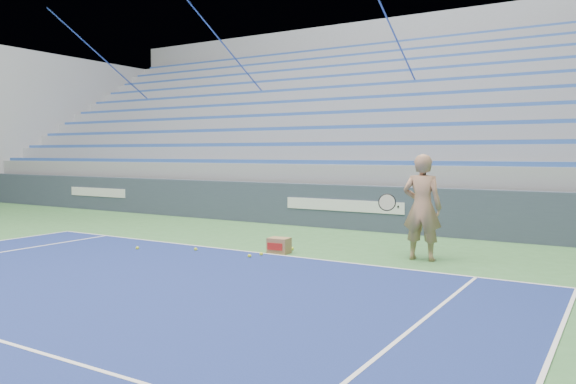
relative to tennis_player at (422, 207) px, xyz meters
The scene contains 9 objects.
sponsor_barrier 4.24m from the tennis_player, 134.01° to the left, with size 30.00×0.32×1.10m.
bleachers 9.34m from the tennis_player, 108.56° to the left, with size 31.00×9.15×7.30m.
tennis_player is the anchor object (origin of this frame).
ball_box 2.74m from the tennis_player, 163.53° to the right, with size 0.42×0.33×0.30m.
tennis_ball_0 3.03m from the tennis_player, 156.79° to the right, with size 0.07×0.07×0.07m, color #DDEE30.
tennis_ball_1 3.21m from the tennis_player, 152.65° to the right, with size 0.07×0.07×0.07m, color #DDEE30.
tennis_ball_2 5.51m from the tennis_player, 159.73° to the right, with size 0.07×0.07×0.07m, color #DDEE30.
tennis_ball_3 2.66m from the tennis_player, behind, with size 0.07×0.07×0.07m, color #DDEE30.
tennis_ball_4 4.35m from the tennis_player, 160.94° to the right, with size 0.07×0.07×0.07m, color #DDEE30.
Camera 1 is at (6.05, 3.20, 1.90)m, focal length 35.00 mm.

